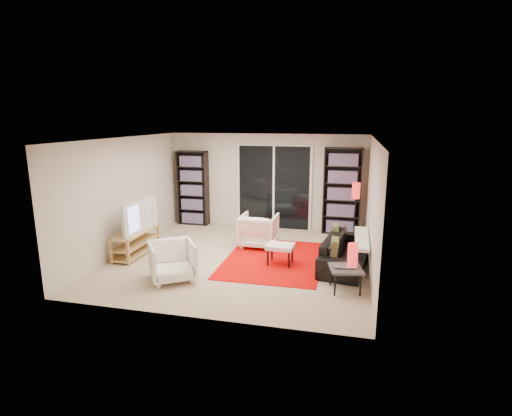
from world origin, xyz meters
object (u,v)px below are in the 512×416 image
object	(u,v)px
bookshelf_right	(342,191)
armchair_front	(172,261)
sofa	(346,251)
side_table	(346,270)
tv_stand	(136,242)
bookshelf_left	(193,188)
armchair_back	(259,230)
ottoman	(280,247)
floor_lamp	(356,197)

from	to	relation	value
bookshelf_right	armchair_front	distance (m)	4.63
sofa	side_table	distance (m)	1.19
armchair_front	bookshelf_right	bearing A→B (deg)	18.42
side_table	tv_stand	bearing A→B (deg)	169.02
bookshelf_left	sofa	bearing A→B (deg)	-28.68
bookshelf_right	armchair_front	bearing A→B (deg)	-127.22
armchair_back	ottoman	world-z (taller)	armchair_back
bookshelf_left	ottoman	distance (m)	3.76
armchair_back	bookshelf_left	bearing A→B (deg)	-33.71
armchair_front	ottoman	xyz separation A→B (m)	(1.70, 1.20, -0.00)
armchair_back	ottoman	distance (m)	1.19
tv_stand	side_table	world-z (taller)	tv_stand
tv_stand	sofa	world-z (taller)	sofa
bookshelf_right	bookshelf_left	bearing A→B (deg)	180.00
armchair_back	floor_lamp	size ratio (longest dim) A/B	0.59
sofa	floor_lamp	world-z (taller)	floor_lamp
armchair_back	armchair_front	xyz separation A→B (m)	(-1.04, -2.19, -0.02)
ottoman	floor_lamp	bearing A→B (deg)	54.59
tv_stand	armchair_back	bearing A→B (deg)	25.29
armchair_front	ottoman	world-z (taller)	armchair_front
side_table	floor_lamp	distance (m)	2.98
armchair_front	floor_lamp	bearing A→B (deg)	11.21
floor_lamp	side_table	bearing A→B (deg)	-92.67
bookshelf_left	floor_lamp	world-z (taller)	bookshelf_left
tv_stand	bookshelf_right	bearing A→B (deg)	32.14
sofa	armchair_back	xyz separation A→B (m)	(-1.91, 0.75, 0.08)
ottoman	side_table	distance (m)	1.57
bookshelf_left	tv_stand	distance (m)	2.67
ottoman	sofa	bearing A→B (deg)	10.96
bookshelf_right	floor_lamp	size ratio (longest dim) A/B	1.55
bookshelf_left	ottoman	size ratio (longest dim) A/B	3.66
sofa	bookshelf_left	bearing A→B (deg)	69.50
floor_lamp	armchair_back	bearing A→B (deg)	-154.87
side_table	sofa	bearing A→B (deg)	90.28
ottoman	floor_lamp	xyz separation A→B (m)	(1.39, 1.95, 0.69)
bookshelf_right	side_table	bearing A→B (deg)	-86.88
bookshelf_left	armchair_front	distance (m)	3.85
sofa	bookshelf_right	bearing A→B (deg)	12.83
bookshelf_left	bookshelf_right	distance (m)	3.85
sofa	armchair_back	world-z (taller)	armchair_back
sofa	floor_lamp	xyz separation A→B (m)	(0.14, 1.71, 0.74)
bookshelf_right	armchair_back	world-z (taller)	bookshelf_right
bookshelf_left	armchair_back	xyz separation A→B (m)	(2.12, -1.45, -0.61)
bookshelf_right	side_table	world-z (taller)	bookshelf_right
sofa	floor_lamp	bearing A→B (deg)	3.46
armchair_front	floor_lamp	xyz separation A→B (m)	(3.09, 3.15, 0.68)
armchair_front	ottoman	distance (m)	2.08
armchair_back	floor_lamp	xyz separation A→B (m)	(2.05, 0.96, 0.67)
armchair_front	floor_lamp	world-z (taller)	floor_lamp
armchair_back	tv_stand	bearing A→B (deg)	26.00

